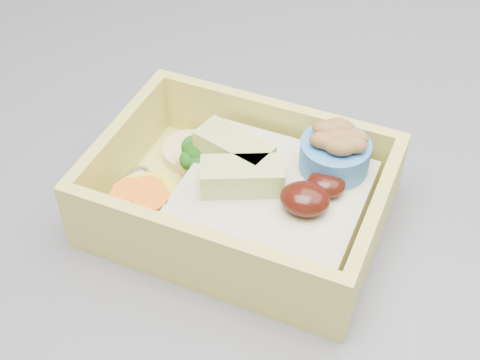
# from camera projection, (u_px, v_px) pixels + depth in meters

# --- Properties ---
(island) EXTENTS (1.24, 0.84, 0.92)m
(island) POSITION_uv_depth(u_px,v_px,m) (186.00, 354.00, 0.94)
(island) COLOR brown
(island) RESTS_ON ground
(bento_box) EXTENTS (0.23, 0.18, 0.08)m
(bento_box) POSITION_uv_depth(u_px,v_px,m) (249.00, 194.00, 0.48)
(bento_box) COLOR #D3CA57
(bento_box) RESTS_ON island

